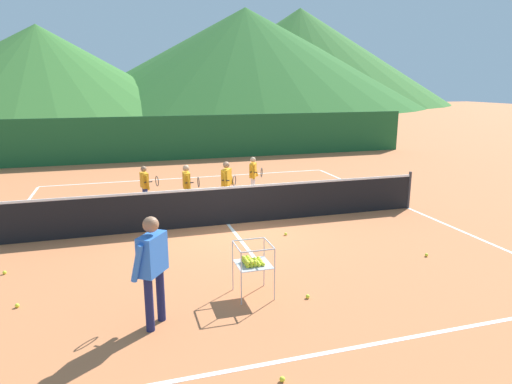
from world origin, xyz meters
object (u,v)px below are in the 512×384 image
object	(u,v)px
student_0	(145,183)
tennis_ball_0	(282,379)
student_3	(253,173)
ball_cart	(252,262)
tennis_ball_1	(286,234)
instructor	(152,261)
tennis_ball_2	(426,255)
tennis_ball_3	(308,296)
tennis_ball_4	(17,306)
tennis_net	(228,205)
student_2	(227,181)
tennis_ball_5	(4,273)
student_1	(187,183)

from	to	relation	value
student_0	tennis_ball_0	bearing A→B (deg)	-82.65
student_3	ball_cart	distance (m)	6.74
tennis_ball_0	tennis_ball_1	size ratio (longest dim) A/B	1.00
instructor	tennis_ball_0	size ratio (longest dim) A/B	24.51
tennis_ball_1	tennis_ball_2	world-z (taller)	same
tennis_ball_3	tennis_ball_4	xyz separation A→B (m)	(-4.54, 1.04, 0.00)
tennis_ball_4	instructor	bearing A→B (deg)	-29.45
ball_cart	tennis_ball_0	world-z (taller)	ball_cart
tennis_net	tennis_ball_1	bearing A→B (deg)	-47.91
student_3	tennis_ball_3	world-z (taller)	student_3
tennis_net	student_2	distance (m)	1.50
student_0	tennis_ball_3	size ratio (longest dim) A/B	17.93
ball_cart	tennis_ball_3	xyz separation A→B (m)	(0.84, -0.39, -0.56)
tennis_net	instructor	size ratio (longest dim) A/B	6.35
student_2	tennis_ball_1	bearing A→B (deg)	-73.65
tennis_ball_0	tennis_ball_4	xyz separation A→B (m)	(-3.41, 2.93, 0.00)
tennis_ball_3	tennis_ball_5	bearing A→B (deg)	153.33
tennis_ball_4	student_0	bearing A→B (deg)	66.45
student_0	ball_cart	xyz separation A→B (m)	(1.36, -6.01, -0.14)
tennis_ball_1	ball_cart	bearing A→B (deg)	-120.81
instructor	tennis_ball_3	distance (m)	2.66
instructor	student_0	distance (m)	6.54
instructor	ball_cart	world-z (taller)	instructor
tennis_net	ball_cart	world-z (taller)	tennis_net
tennis_net	tennis_ball_4	bearing A→B (deg)	-142.31
student_1	ball_cart	distance (m)	5.48
student_3	student_2	bearing A→B (deg)	-134.90
instructor	tennis_ball_5	bearing A→B (deg)	133.94
student_1	student_0	bearing A→B (deg)	153.76
instructor	student_1	world-z (taller)	instructor
tennis_net	student_2	bearing A→B (deg)	77.47
tennis_net	ball_cart	bearing A→B (deg)	-97.41
tennis_ball_0	tennis_ball_3	xyz separation A→B (m)	(1.14, 1.89, 0.00)
instructor	tennis_ball_5	distance (m)	3.81
student_3	tennis_ball_5	world-z (taller)	student_3
instructor	tennis_ball_2	world-z (taller)	instructor
tennis_net	tennis_ball_4	distance (m)	5.34
student_1	student_3	world-z (taller)	student_1
student_3	tennis_ball_1	distance (m)	3.84
tennis_ball_5	tennis_ball_1	bearing A→B (deg)	5.43
tennis_ball_1	tennis_ball_2	distance (m)	3.10
student_2	tennis_ball_2	distance (m)	5.70
instructor	student_0	bearing A→B (deg)	87.66
ball_cart	tennis_ball_1	xyz separation A→B (m)	(1.61, 2.69, -0.56)
tennis_ball_5	student_3	bearing A→B (deg)	35.18
tennis_net	student_1	bearing A→B (deg)	116.27
student_0	tennis_ball_5	size ratio (longest dim) A/B	17.93
tennis_net	student_3	size ratio (longest dim) A/B	8.48
ball_cart	tennis_ball_0	xyz separation A→B (m)	(-0.29, -2.28, -0.56)
student_2	tennis_ball_2	size ratio (longest dim) A/B	19.77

